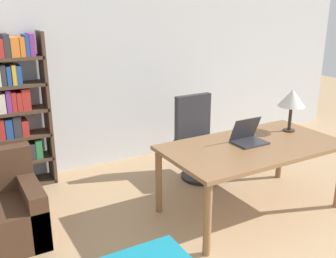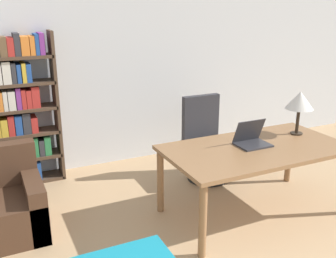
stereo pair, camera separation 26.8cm
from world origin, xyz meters
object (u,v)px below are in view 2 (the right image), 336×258
at_px(desk, 256,154).
at_px(bookshelf, 19,111).
at_px(laptop, 251,140).
at_px(table_lamp, 300,101).
at_px(armchair, 3,207).
at_px(office_chair, 206,142).

bearing_deg(desk, bookshelf, 138.87).
bearing_deg(laptop, bookshelf, 139.97).
relative_size(desk, bookshelf, 1.02).
height_order(laptop, bookshelf, bookshelf).
distance_m(desk, table_lamp, 0.80).
bearing_deg(table_lamp, armchair, 169.66).
xyz_separation_m(table_lamp, armchair, (-3.01, 0.55, -0.83)).
height_order(desk, armchair, armchair).
height_order(table_lamp, bookshelf, bookshelf).
bearing_deg(bookshelf, laptop, -40.03).
distance_m(laptop, bookshelf, 2.66).
distance_m(desk, laptop, 0.15).
bearing_deg(laptop, desk, -84.48).
height_order(desk, laptop, laptop).
relative_size(office_chair, bookshelf, 0.57).
distance_m(desk, armchair, 2.49).
bearing_deg(bookshelf, armchair, -106.14).
xyz_separation_m(armchair, bookshelf, (0.32, 1.09, 0.62)).
distance_m(armchair, bookshelf, 1.30).
relative_size(desk, table_lamp, 3.88).
relative_size(desk, office_chair, 1.79).
bearing_deg(desk, table_lamp, 12.37).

